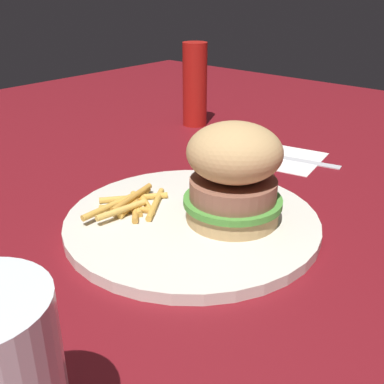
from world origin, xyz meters
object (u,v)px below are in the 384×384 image
object	(u,v)px
napkin	(283,158)
fries_pile	(133,204)
ketchup_bottle	(195,85)
sandwich	(235,173)
plate	(192,222)
fork	(282,156)

from	to	relation	value
napkin	fries_pile	bearing A→B (deg)	-5.68
fries_pile	napkin	xyz separation A→B (m)	(-0.28, 0.03, -0.02)
fries_pile	ketchup_bottle	distance (m)	0.39
sandwich	ketchup_bottle	size ratio (longest dim) A/B	0.72
napkin	sandwich	bearing A→B (deg)	17.70
plate	sandwich	size ratio (longest dim) A/B	2.59
fries_pile	fork	world-z (taller)	fries_pile
sandwich	napkin	world-z (taller)	sandwich
plate	fries_pile	xyz separation A→B (m)	(0.03, -0.06, 0.01)
plate	fries_pile	size ratio (longest dim) A/B	2.38
fries_pile	ketchup_bottle	xyz separation A→B (m)	(-0.33, -0.19, 0.06)
sandwich	fries_pile	world-z (taller)	sandwich
plate	fries_pile	world-z (taller)	fries_pile
plate	napkin	distance (m)	0.26
fries_pile	sandwich	bearing A→B (deg)	117.93
napkin	plate	bearing A→B (deg)	8.29
fries_pile	plate	bearing A→B (deg)	112.58
sandwich	fries_pile	distance (m)	0.12
plate	fries_pile	bearing A→B (deg)	-67.42
sandwich	napkin	bearing A→B (deg)	-162.30
plate	napkin	size ratio (longest dim) A/B	2.51
sandwich	ketchup_bottle	world-z (taller)	ketchup_bottle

